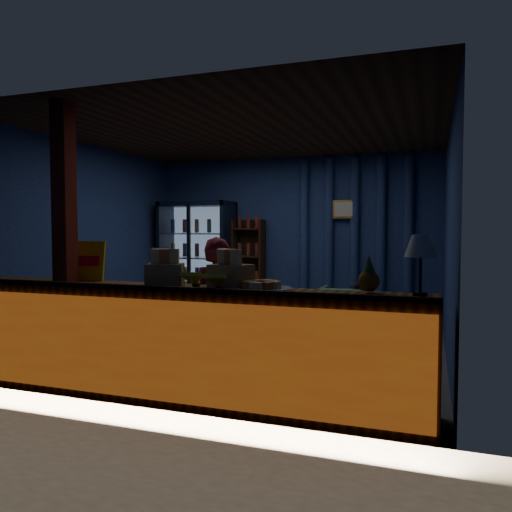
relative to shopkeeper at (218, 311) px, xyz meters
The scene contains 18 objects.
ground 1.60m from the shopkeeper, 100.59° to the left, with size 4.60×4.60×0.00m, color #515154.
room_walls 1.70m from the shopkeeper, 100.59° to the left, with size 4.60×4.60×4.60m.
counter 0.59m from the shopkeeper, 118.77° to the right, with size 4.40×0.57×0.99m.
support_post 1.53m from the shopkeeper, 160.13° to the right, with size 0.16×0.16×2.60m, color maroon.
beverage_cooler 3.81m from the shopkeeper, 118.52° to the left, with size 1.20×0.62×1.90m.
bottle_shelf 3.62m from the shopkeeper, 105.51° to the left, with size 0.50×0.28×1.60m.
curtain_folds 3.69m from the shopkeeper, 78.37° to the left, with size 1.74×0.14×2.50m.
framed_picture 3.72m from the shopkeeper, 80.59° to the left, with size 0.36×0.04×0.28m.
shopkeeper is the anchor object (origin of this frame).
green_chair 2.84m from the shopkeeper, 74.90° to the left, with size 0.69×0.71×0.65m, color #53A76E.
side_table 2.94m from the shopkeeper, 73.10° to the left, with size 0.73×0.64×0.66m.
yellow_sign 1.41m from the shopkeeper, 168.40° to the right, with size 0.48×0.17×0.38m.
snack_box_left 0.67m from the shopkeeper, 119.85° to the right, with size 0.38×0.35×0.32m.
snack_box_centre 0.64m from the shopkeeper, 54.22° to the right, with size 0.36×0.32×0.33m.
pastry_tray 0.81m from the shopkeeper, 38.68° to the right, with size 0.48×0.48×0.08m.
banana_bunches 0.66m from the shopkeeper, 76.45° to the right, with size 0.48×0.29×0.16m.
table_lamp 1.94m from the shopkeeper, 14.37° to the right, with size 0.23×0.23×0.45m.
pineapple 1.49m from the shopkeeper, 12.88° to the right, with size 0.17×0.17×0.28m.
Camera 1 is at (2.12, -5.63, 1.43)m, focal length 35.00 mm.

